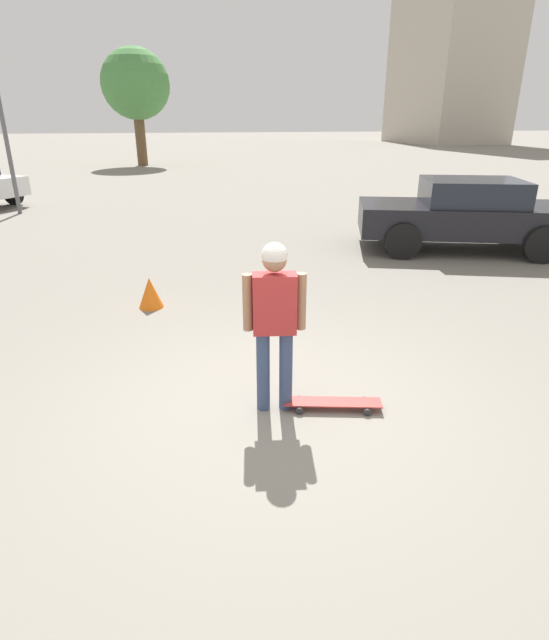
% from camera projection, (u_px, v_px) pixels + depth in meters
% --- Properties ---
extents(ground_plane, '(220.00, 220.00, 0.00)m').
position_uv_depth(ground_plane, '(274.00, 407.00, 4.82)').
color(ground_plane, gray).
extents(person, '(0.27, 0.56, 1.62)m').
position_uv_depth(person, '(274.00, 311.00, 4.45)').
color(person, '#38476B').
rests_on(person, ground_plane).
extents(skateboard, '(0.44, 0.95, 0.08)m').
position_uv_depth(skateboard, '(332.00, 403.00, 4.77)').
color(skateboard, '#A5332D').
rests_on(skateboard, ground_plane).
extents(car_parked_near, '(3.23, 4.63, 1.46)m').
position_uv_depth(car_parked_near, '(465.00, 213.00, 10.38)').
color(car_parked_near, black).
rests_on(car_parked_near, ground_plane).
extents(building_block_distant, '(13.59, 8.93, 24.71)m').
position_uv_depth(building_block_distant, '(455.00, 24.00, 54.65)').
color(building_block_distant, '#B2A899').
rests_on(building_block_distant, ground_plane).
extents(tree_distant, '(3.90, 3.90, 6.44)m').
position_uv_depth(tree_distant, '(136.00, 85.00, 28.59)').
color(tree_distant, brown).
rests_on(tree_distant, ground_plane).
extents(traffic_cone, '(0.36, 0.36, 0.45)m').
position_uv_depth(traffic_cone, '(150.00, 293.00, 7.31)').
color(traffic_cone, orange).
rests_on(traffic_cone, ground_plane).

